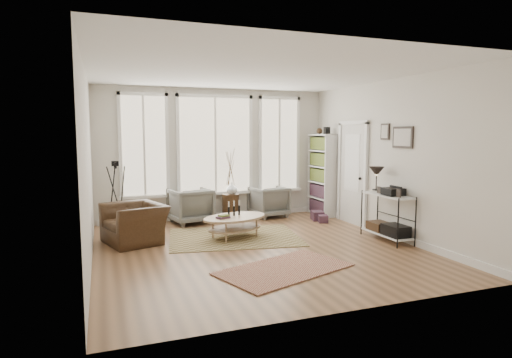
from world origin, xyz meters
name	(u,v)px	position (x,y,z in m)	size (l,w,h in m)	color
room	(258,163)	(0.02, 0.03, 1.43)	(5.50, 5.54, 2.90)	#8F6541
bay_window	(215,147)	(0.00, 2.71, 1.61)	(4.14, 0.12, 2.24)	#D9C186
door	(353,171)	(2.57, 1.15, 1.12)	(0.09, 1.06, 2.22)	silver
bookcase	(322,175)	(2.44, 2.23, 0.96)	(0.31, 0.85, 2.06)	white
low_shelf	(387,212)	(2.38, -0.30, 0.51)	(0.38, 1.08, 1.30)	white
wall_art	(398,136)	(2.58, -0.27, 1.88)	(0.04, 0.88, 0.44)	black
rug_main	(234,237)	(-0.14, 0.83, 0.01)	(2.36, 1.77, 0.01)	brown
rug_runner	(284,269)	(-0.03, -1.21, 0.01)	(1.87, 1.04, 0.01)	brown
coffee_table	(235,221)	(-0.15, 0.80, 0.31)	(1.47, 1.20, 0.58)	tan
armchair_left	(190,206)	(-0.65, 2.37, 0.38)	(0.80, 0.83, 0.75)	slate
armchair_right	(268,201)	(1.18, 2.45, 0.35)	(0.75, 0.78, 0.71)	slate
side_table	(231,185)	(0.27, 2.45, 0.77)	(0.38, 0.38, 1.60)	#3B2616
vase	(232,188)	(0.30, 2.45, 0.70)	(0.25, 0.25, 0.26)	silver
accent_chair	(135,223)	(-1.90, 1.08, 0.34)	(0.92, 1.05, 0.68)	#3B2616
tripod_camera	(117,199)	(-2.16, 2.06, 0.64)	(0.49, 0.49, 1.39)	black
book_stack_near	(317,216)	(2.05, 1.71, 0.10)	(0.24, 0.31, 0.20)	maroon
book_stack_far	(323,219)	(2.05, 1.45, 0.08)	(0.20, 0.25, 0.16)	maroon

